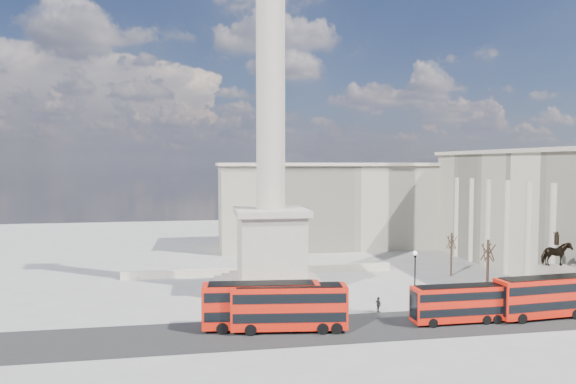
% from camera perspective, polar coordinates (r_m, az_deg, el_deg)
% --- Properties ---
extents(ground, '(180.00, 180.00, 0.00)m').
position_cam_1_polar(ground, '(61.76, -1.25, -12.31)').
color(ground, gray).
rests_on(ground, ground).
extents(asphalt_road, '(120.00, 9.00, 0.01)m').
position_cam_1_polar(asphalt_road, '(53.40, 5.92, -14.83)').
color(asphalt_road, '#272727').
rests_on(asphalt_road, ground).
extents(nelsons_column, '(14.00, 14.00, 49.85)m').
position_cam_1_polar(nelsons_column, '(64.54, -1.93, 0.01)').
color(nelsons_column, '#AFA192').
rests_on(nelsons_column, ground).
extents(balustrade_wall, '(40.00, 0.60, 1.10)m').
position_cam_1_polar(balustrade_wall, '(77.03, -3.05, -8.75)').
color(balustrade_wall, beige).
rests_on(balustrade_wall, ground).
extents(building_east, '(19.00, 46.00, 18.60)m').
position_cam_1_polar(building_east, '(87.71, 28.11, -1.87)').
color(building_east, beige).
rests_on(building_east, ground).
extents(building_northeast, '(51.00, 17.00, 16.60)m').
position_cam_1_polar(building_northeast, '(103.29, 6.41, -1.34)').
color(building_northeast, beige).
rests_on(building_northeast, ground).
extents(red_bus_a, '(11.73, 3.63, 4.68)m').
position_cam_1_polar(red_bus_a, '(52.21, -2.90, -12.43)').
color(red_bus_a, red).
rests_on(red_bus_a, ground).
extents(red_bus_b, '(11.60, 3.91, 4.61)m').
position_cam_1_polar(red_bus_b, '(51.64, 0.20, -12.64)').
color(red_bus_b, red).
rests_on(red_bus_b, ground).
extents(red_bus_c, '(9.67, 2.34, 3.92)m').
position_cam_1_polar(red_bus_c, '(56.98, 18.37, -11.67)').
color(red_bus_c, red).
rests_on(red_bus_c, ground).
extents(red_bus_d, '(11.06, 3.32, 4.42)m').
position_cam_1_polar(red_bus_d, '(62.10, 26.61, -10.36)').
color(red_bus_d, red).
rests_on(red_bus_d, ground).
extents(victorian_lamp, '(0.54, 0.54, 6.25)m').
position_cam_1_polar(victorian_lamp, '(62.77, 13.93, -8.69)').
color(victorian_lamp, black).
rests_on(victorian_lamp, ground).
extents(equestrian_statue, '(4.16, 3.12, 8.62)m').
position_cam_1_polar(equestrian_statue, '(68.17, 27.58, -8.59)').
color(equestrian_statue, beige).
rests_on(equestrian_statue, ground).
extents(bare_tree_near, '(2.02, 2.02, 8.84)m').
position_cam_1_polar(bare_tree_near, '(74.39, 28.06, -4.54)').
color(bare_tree_near, '#332319').
rests_on(bare_tree_near, ground).
extents(bare_tree_mid, '(1.97, 1.97, 7.48)m').
position_cam_1_polar(bare_tree_mid, '(68.09, 21.34, -5.99)').
color(bare_tree_mid, '#332319').
rests_on(bare_tree_mid, ground).
extents(bare_tree_far, '(1.63, 1.63, 6.65)m').
position_cam_1_polar(bare_tree_far, '(79.01, 17.72, -5.14)').
color(bare_tree_far, '#332319').
rests_on(bare_tree_far, ground).
extents(pedestrian_walking, '(0.77, 0.71, 1.77)m').
position_cam_1_polar(pedestrian_walking, '(60.02, 15.36, -12.01)').
color(pedestrian_walking, black).
rests_on(pedestrian_walking, ground).
extents(pedestrian_standing, '(1.10, 1.03, 1.81)m').
position_cam_1_polar(pedestrian_standing, '(66.99, 22.53, -10.52)').
color(pedestrian_standing, black).
rests_on(pedestrian_standing, ground).
extents(pedestrian_crossing, '(0.65, 1.10, 1.75)m').
position_cam_1_polar(pedestrian_crossing, '(58.96, 10.02, -12.23)').
color(pedestrian_crossing, black).
rests_on(pedestrian_crossing, ground).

